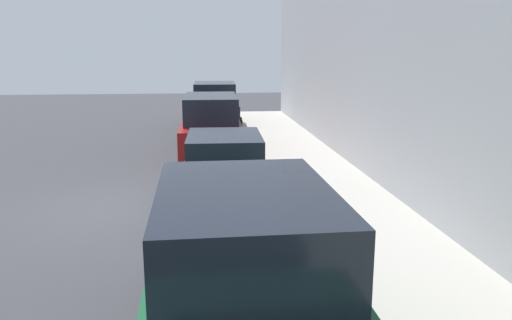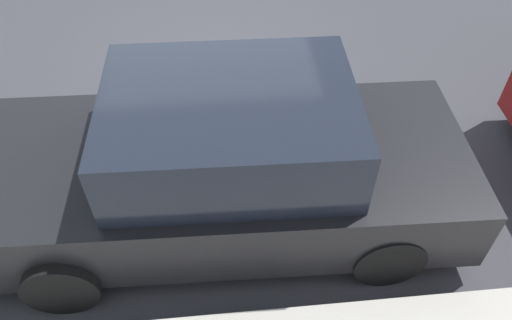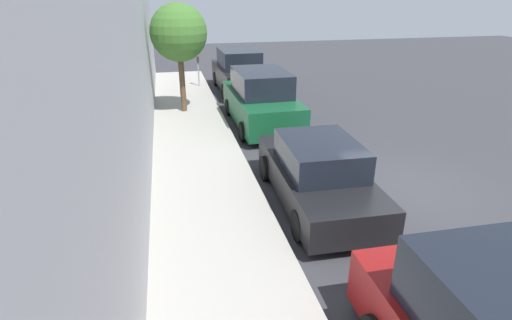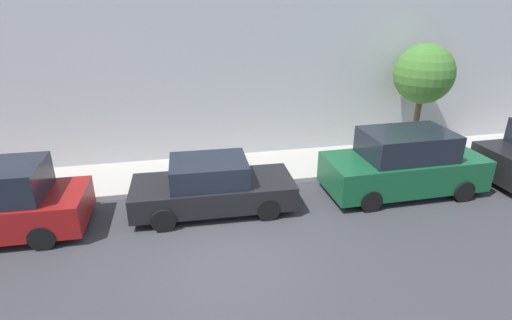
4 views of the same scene
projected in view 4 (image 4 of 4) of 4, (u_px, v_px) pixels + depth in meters
The scene contains 5 objects.
ground_plane at pixel (228, 257), 9.39m from camera, with size 60.00×60.00×0.00m, color #38383D.
sidewalk at pixel (208, 172), 13.69m from camera, with size 2.58×32.00×0.15m.
parked_suv_second at pixel (404, 164), 12.16m from camera, with size 2.08×4.83×1.98m.
parked_sedan_third at pixel (212, 187), 11.21m from camera, with size 1.93×4.55×1.54m.
street_tree at pixel (424, 74), 14.09m from camera, with size 2.10×2.10×4.02m.
Camera 4 is at (-7.75, 0.92, 5.76)m, focal length 28.00 mm.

